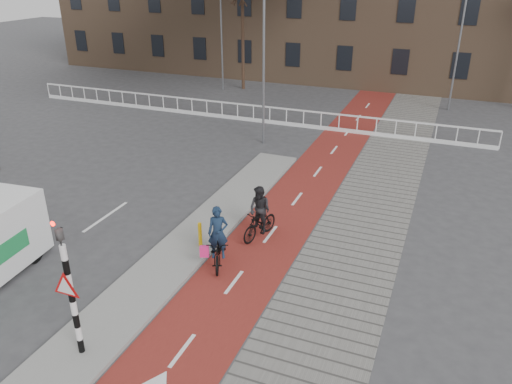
% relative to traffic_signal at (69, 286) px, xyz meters
% --- Properties ---
extents(ground, '(120.00, 120.00, 0.00)m').
position_rel_traffic_signal_xyz_m(ground, '(0.60, 2.02, -1.99)').
color(ground, '#38383A').
rests_on(ground, ground).
extents(bike_lane, '(2.50, 60.00, 0.01)m').
position_rel_traffic_signal_xyz_m(bike_lane, '(2.10, 12.02, -1.98)').
color(bike_lane, maroon).
rests_on(bike_lane, ground).
extents(sidewalk, '(3.00, 60.00, 0.01)m').
position_rel_traffic_signal_xyz_m(sidewalk, '(4.90, 12.02, -1.98)').
color(sidewalk, slate).
rests_on(sidewalk, ground).
extents(curb_island, '(1.80, 16.00, 0.12)m').
position_rel_traffic_signal_xyz_m(curb_island, '(-0.10, 6.02, -1.93)').
color(curb_island, gray).
rests_on(curb_island, ground).
extents(traffic_signal, '(0.80, 0.80, 3.68)m').
position_rel_traffic_signal_xyz_m(traffic_signal, '(0.00, 0.00, 0.00)').
color(traffic_signal, black).
rests_on(traffic_signal, curb_island).
extents(bollard, '(0.12, 0.12, 0.81)m').
position_rel_traffic_signal_xyz_m(bollard, '(0.34, 5.33, -1.47)').
color(bollard, '#EDB50D').
rests_on(bollard, curb_island).
extents(cyclist_near, '(1.29, 1.93, 1.91)m').
position_rel_traffic_signal_xyz_m(cyclist_near, '(1.27, 4.75, -1.34)').
color(cyclist_near, black).
rests_on(cyclist_near, bike_lane).
extents(cyclist_far, '(0.94, 1.76, 1.83)m').
position_rel_traffic_signal_xyz_m(cyclist_far, '(1.84, 6.70, -1.22)').
color(cyclist_far, black).
rests_on(cyclist_far, bike_lane).
extents(railing, '(28.00, 0.10, 0.99)m').
position_rel_traffic_signal_xyz_m(railing, '(-4.40, 19.02, -1.68)').
color(railing, silver).
rests_on(railing, ground).
extents(tree_mid, '(0.22, 0.22, 7.76)m').
position_rel_traffic_signal_xyz_m(tree_mid, '(-7.19, 26.38, 1.89)').
color(tree_mid, black).
rests_on(tree_mid, ground).
extents(streetlight_near, '(0.12, 0.12, 8.94)m').
position_rel_traffic_signal_xyz_m(streetlight_near, '(-1.51, 15.71, 2.48)').
color(streetlight_near, slate).
rests_on(streetlight_near, ground).
extents(streetlight_left, '(0.12, 0.12, 8.89)m').
position_rel_traffic_signal_xyz_m(streetlight_left, '(-8.43, 25.55, 2.45)').
color(streetlight_left, slate).
rests_on(streetlight_left, ground).
extents(streetlight_right, '(0.12, 0.12, 7.88)m').
position_rel_traffic_signal_xyz_m(streetlight_right, '(6.95, 25.85, 1.95)').
color(streetlight_right, slate).
rests_on(streetlight_right, ground).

